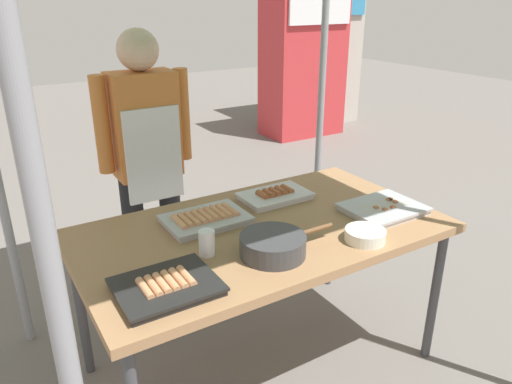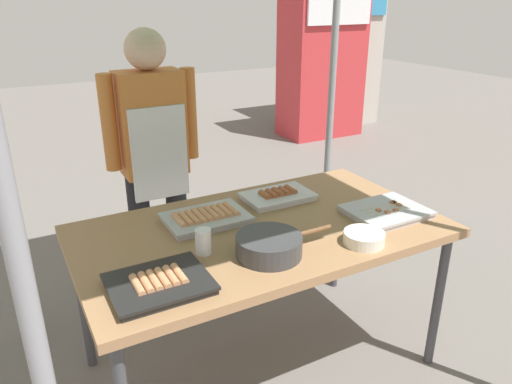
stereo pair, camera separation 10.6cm
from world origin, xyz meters
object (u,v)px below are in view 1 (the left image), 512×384
at_px(neighbor_stall_right, 318,47).
at_px(stall_table, 262,238).
at_px(cooking_wok, 273,244).
at_px(condiment_bowl, 365,235).
at_px(tray_pork_links, 167,286).
at_px(neighbor_stall_left, 303,57).
at_px(tray_meat_skewers, 383,209).
at_px(tray_spring_rolls, 275,195).
at_px(tray_grilled_sausages, 206,219).
at_px(drink_cup_near_edge, 207,243).
at_px(vendor_woman, 147,152).

bearing_deg(neighbor_stall_right, stall_table, -130.82).
relative_size(stall_table, neighbor_stall_right, 0.79).
bearing_deg(cooking_wok, condiment_bowl, -14.65).
relative_size(tray_pork_links, neighbor_stall_left, 0.18).
height_order(tray_meat_skewers, tray_spring_rolls, tray_spring_rolls).
bearing_deg(neighbor_stall_right, tray_meat_skewers, -124.52).
bearing_deg(cooking_wok, stall_table, 68.20).
xyz_separation_m(tray_spring_rolls, cooking_wok, (-0.32, -0.46, 0.03)).
bearing_deg(neighbor_stall_left, tray_grilled_sausages, -132.32).
relative_size(tray_grilled_sausages, drink_cup_near_edge, 3.53).
distance_m(stall_table, tray_grilled_sausages, 0.27).
bearing_deg(tray_spring_rolls, vendor_woman, 127.08).
relative_size(tray_spring_rolls, neighbor_stall_left, 0.18).
bearing_deg(condiment_bowl, tray_meat_skewers, 31.50).
bearing_deg(vendor_woman, neighbor_stall_right, -139.35).
bearing_deg(tray_pork_links, tray_meat_skewers, 4.36).
height_order(cooking_wok, drink_cup_near_edge, drink_cup_near_edge).
height_order(stall_table, vendor_woman, vendor_woman).
height_order(cooking_wok, neighbor_stall_left, neighbor_stall_left).
height_order(vendor_woman, neighbor_stall_left, neighbor_stall_left).
xyz_separation_m(tray_grilled_sausages, tray_pork_links, (-0.35, -0.42, -0.00)).
relative_size(tray_meat_skewers, tray_spring_rolls, 1.04).
xyz_separation_m(stall_table, tray_meat_skewers, (0.57, -0.16, 0.07)).
distance_m(tray_grilled_sausages, tray_meat_skewers, 0.83).
bearing_deg(vendor_woman, tray_grilled_sausages, 92.33).
bearing_deg(cooking_wok, tray_pork_links, -177.70).
height_order(tray_spring_rolls, neighbor_stall_right, neighbor_stall_right).
relative_size(tray_grilled_sausages, tray_pork_links, 1.06).
bearing_deg(cooking_wok, tray_spring_rolls, 55.76).
relative_size(neighbor_stall_left, neighbor_stall_right, 0.95).
bearing_deg(tray_spring_rolls, tray_meat_skewers, -48.62).
bearing_deg(tray_grilled_sausages, stall_table, -41.19).
xyz_separation_m(tray_meat_skewers, drink_cup_near_edge, (-0.89, 0.07, 0.04)).
height_order(tray_pork_links, drink_cup_near_edge, drink_cup_near_edge).
bearing_deg(tray_meat_skewers, vendor_woman, 128.88).
distance_m(tray_pork_links, vendor_woman, 1.12).
relative_size(stall_table, tray_spring_rolls, 4.69).
xyz_separation_m(tray_spring_rolls, condiment_bowl, (0.07, -0.56, 0.01)).
distance_m(tray_spring_rolls, neighbor_stall_left, 4.03).
relative_size(tray_spring_rolls, cooking_wok, 0.81).
bearing_deg(vendor_woman, neighbor_stall_left, -139.04).
bearing_deg(condiment_bowl, neighbor_stall_left, 56.73).
relative_size(tray_grilled_sausages, tray_meat_skewers, 1.04).
bearing_deg(tray_grilled_sausages, condiment_bowl, -45.58).
bearing_deg(drink_cup_near_edge, stall_table, 16.46).
xyz_separation_m(cooking_wok, drink_cup_near_edge, (-0.22, 0.14, 0.01)).
height_order(tray_grilled_sausages, drink_cup_near_edge, drink_cup_near_edge).
bearing_deg(cooking_wok, tray_meat_skewers, 5.76).
xyz_separation_m(stall_table, tray_spring_rolls, (0.22, 0.23, 0.07)).
bearing_deg(tray_spring_rolls, neighbor_stall_left, 51.43).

